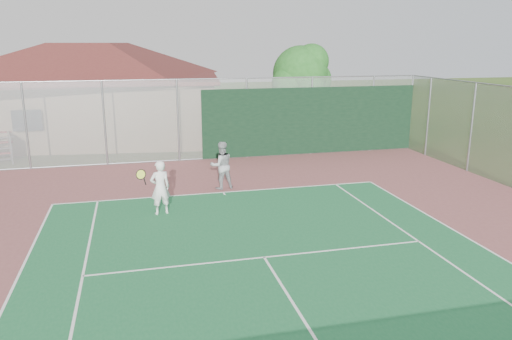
{
  "coord_description": "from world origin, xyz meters",
  "views": [
    {
      "loc": [
        -2.82,
        -4.22,
        4.98
      ],
      "look_at": [
        0.6,
        9.64,
        1.33
      ],
      "focal_mm": 35.0,
      "sensor_mm": 36.0,
      "label": 1
    }
  ],
  "objects_px": {
    "clubhouse": "(93,82)",
    "player_grey_back": "(221,166)",
    "player_white_front": "(160,188)",
    "tree": "(302,76)"
  },
  "relations": [
    {
      "from": "clubhouse",
      "to": "player_grey_back",
      "type": "distance_m",
      "value": 12.38
    },
    {
      "from": "player_white_front",
      "to": "player_grey_back",
      "type": "distance_m",
      "value": 3.13
    },
    {
      "from": "clubhouse",
      "to": "player_white_front",
      "type": "xyz_separation_m",
      "value": [
        2.61,
        -13.38,
        -2.18
      ]
    },
    {
      "from": "clubhouse",
      "to": "player_white_front",
      "type": "bearing_deg",
      "value": -71.94
    },
    {
      "from": "tree",
      "to": "player_grey_back",
      "type": "height_order",
      "value": "tree"
    },
    {
      "from": "tree",
      "to": "player_grey_back",
      "type": "bearing_deg",
      "value": -122.87
    },
    {
      "from": "clubhouse",
      "to": "player_white_front",
      "type": "distance_m",
      "value": 13.81
    },
    {
      "from": "tree",
      "to": "player_white_front",
      "type": "bearing_deg",
      "value": -125.59
    },
    {
      "from": "player_white_front",
      "to": "player_grey_back",
      "type": "relative_size",
      "value": 0.99
    },
    {
      "from": "player_white_front",
      "to": "player_grey_back",
      "type": "xyz_separation_m",
      "value": [
        2.23,
        2.19,
        0.01
      ]
    }
  ]
}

